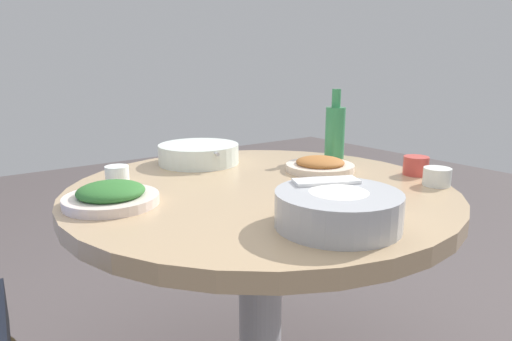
{
  "coord_description": "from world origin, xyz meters",
  "views": [
    {
      "loc": [
        1.0,
        -0.75,
        1.09
      ],
      "look_at": [
        -0.0,
        -0.01,
        0.8
      ],
      "focal_mm": 31.41,
      "sensor_mm": 36.0,
      "label": 1
    }
  ],
  "objects_px": {
    "tea_cup_near": "(416,166)",
    "tea_cup_side": "(437,177)",
    "soup_bowl": "(199,154)",
    "dish_stirfry": "(320,165)",
    "green_bottle": "(335,131)",
    "round_dining_table": "(260,228)",
    "rice_bowl": "(338,208)",
    "dish_greens": "(111,196)",
    "tea_cup_far": "(117,175)"
  },
  "relations": [
    {
      "from": "dish_greens",
      "to": "tea_cup_side",
      "type": "relative_size",
      "value": 3.02
    },
    {
      "from": "round_dining_table",
      "to": "tea_cup_far",
      "type": "height_order",
      "value": "tea_cup_far"
    },
    {
      "from": "soup_bowl",
      "to": "tea_cup_side",
      "type": "height_order",
      "value": "soup_bowl"
    },
    {
      "from": "round_dining_table",
      "to": "rice_bowl",
      "type": "bearing_deg",
      "value": -10.24
    },
    {
      "from": "tea_cup_near",
      "to": "tea_cup_side",
      "type": "bearing_deg",
      "value": -29.25
    },
    {
      "from": "green_bottle",
      "to": "tea_cup_near",
      "type": "relative_size",
      "value": 3.26
    },
    {
      "from": "rice_bowl",
      "to": "dish_stirfry",
      "type": "distance_m",
      "value": 0.52
    },
    {
      "from": "round_dining_table",
      "to": "tea_cup_side",
      "type": "distance_m",
      "value": 0.53
    },
    {
      "from": "rice_bowl",
      "to": "green_bottle",
      "type": "relative_size",
      "value": 1.07
    },
    {
      "from": "dish_stirfry",
      "to": "tea_cup_near",
      "type": "xyz_separation_m",
      "value": [
        0.22,
        0.21,
        0.01
      ]
    },
    {
      "from": "soup_bowl",
      "to": "dish_stirfry",
      "type": "xyz_separation_m",
      "value": [
        0.34,
        0.26,
        -0.01
      ]
    },
    {
      "from": "dish_greens",
      "to": "dish_stirfry",
      "type": "relative_size",
      "value": 1.05
    },
    {
      "from": "dish_stirfry",
      "to": "green_bottle",
      "type": "height_order",
      "value": "green_bottle"
    },
    {
      "from": "rice_bowl",
      "to": "soup_bowl",
      "type": "xyz_separation_m",
      "value": [
        -0.73,
        0.07,
        -0.01
      ]
    },
    {
      "from": "dish_greens",
      "to": "dish_stirfry",
      "type": "distance_m",
      "value": 0.68
    },
    {
      "from": "dish_stirfry",
      "to": "dish_greens",
      "type": "bearing_deg",
      "value": -93.96
    },
    {
      "from": "tea_cup_far",
      "to": "dish_greens",
      "type": "bearing_deg",
      "value": -23.6
    },
    {
      "from": "green_bottle",
      "to": "tea_cup_side",
      "type": "distance_m",
      "value": 0.46
    },
    {
      "from": "soup_bowl",
      "to": "tea_cup_near",
      "type": "height_order",
      "value": "soup_bowl"
    },
    {
      "from": "soup_bowl",
      "to": "dish_stirfry",
      "type": "bearing_deg",
      "value": 37.84
    },
    {
      "from": "rice_bowl",
      "to": "dish_greens",
      "type": "xyz_separation_m",
      "value": [
        -0.44,
        -0.34,
        -0.02
      ]
    },
    {
      "from": "rice_bowl",
      "to": "tea_cup_far",
      "type": "xyz_separation_m",
      "value": [
        -0.64,
        -0.26,
        -0.01
      ]
    },
    {
      "from": "dish_greens",
      "to": "green_bottle",
      "type": "bearing_deg",
      "value": 94.83
    },
    {
      "from": "rice_bowl",
      "to": "tea_cup_near",
      "type": "height_order",
      "value": "rice_bowl"
    },
    {
      "from": "dish_stirfry",
      "to": "green_bottle",
      "type": "relative_size",
      "value": 0.88
    },
    {
      "from": "tea_cup_side",
      "to": "tea_cup_near",
      "type": "bearing_deg",
      "value": 150.75
    },
    {
      "from": "dish_stirfry",
      "to": "green_bottle",
      "type": "distance_m",
      "value": 0.24
    },
    {
      "from": "tea_cup_far",
      "to": "round_dining_table",
      "type": "bearing_deg",
      "value": 49.84
    },
    {
      "from": "green_bottle",
      "to": "tea_cup_side",
      "type": "bearing_deg",
      "value": -6.03
    },
    {
      "from": "green_bottle",
      "to": "tea_cup_far",
      "type": "height_order",
      "value": "green_bottle"
    },
    {
      "from": "round_dining_table",
      "to": "soup_bowl",
      "type": "xyz_separation_m",
      "value": [
        -0.37,
        0.01,
        0.16
      ]
    },
    {
      "from": "soup_bowl",
      "to": "dish_greens",
      "type": "relative_size",
      "value": 1.31
    },
    {
      "from": "rice_bowl",
      "to": "dish_stirfry",
      "type": "relative_size",
      "value": 1.22
    },
    {
      "from": "round_dining_table",
      "to": "dish_stirfry",
      "type": "relative_size",
      "value": 4.93
    },
    {
      "from": "dish_greens",
      "to": "dish_stirfry",
      "type": "height_order",
      "value": "dish_greens"
    },
    {
      "from": "round_dining_table",
      "to": "green_bottle",
      "type": "bearing_deg",
      "value": 108.32
    },
    {
      "from": "soup_bowl",
      "to": "dish_stirfry",
      "type": "relative_size",
      "value": 1.38
    },
    {
      "from": "tea_cup_side",
      "to": "dish_greens",
      "type": "bearing_deg",
      "value": -114.82
    },
    {
      "from": "round_dining_table",
      "to": "soup_bowl",
      "type": "height_order",
      "value": "soup_bowl"
    },
    {
      "from": "soup_bowl",
      "to": "tea_cup_far",
      "type": "bearing_deg",
      "value": -73.28
    },
    {
      "from": "soup_bowl",
      "to": "tea_cup_far",
      "type": "height_order",
      "value": "soup_bowl"
    },
    {
      "from": "rice_bowl",
      "to": "green_bottle",
      "type": "bearing_deg",
      "value": 134.41
    },
    {
      "from": "dish_stirfry",
      "to": "green_bottle",
      "type": "bearing_deg",
      "value": 122.19
    },
    {
      "from": "dish_greens",
      "to": "tea_cup_side",
      "type": "bearing_deg",
      "value": 65.18
    },
    {
      "from": "soup_bowl",
      "to": "tea_cup_side",
      "type": "distance_m",
      "value": 0.79
    },
    {
      "from": "tea_cup_side",
      "to": "dish_stirfry",
      "type": "bearing_deg",
      "value": -156.71
    },
    {
      "from": "soup_bowl",
      "to": "tea_cup_near",
      "type": "distance_m",
      "value": 0.73
    },
    {
      "from": "rice_bowl",
      "to": "soup_bowl",
      "type": "relative_size",
      "value": 0.89
    },
    {
      "from": "dish_stirfry",
      "to": "tea_cup_near",
      "type": "distance_m",
      "value": 0.3
    },
    {
      "from": "soup_bowl",
      "to": "tea_cup_near",
      "type": "relative_size",
      "value": 3.95
    }
  ]
}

